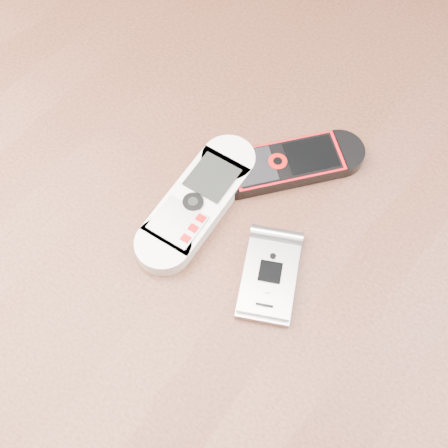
% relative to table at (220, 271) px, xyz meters
% --- Properties ---
extents(ground, '(4.00, 4.00, 0.00)m').
position_rel_table_xyz_m(ground, '(0.00, 0.00, -0.64)').
color(ground, '#472B19').
rests_on(ground, ground).
extents(table, '(1.20, 0.80, 0.75)m').
position_rel_table_xyz_m(table, '(0.00, 0.00, 0.00)').
color(table, black).
rests_on(table, ground).
extents(nokia_white, '(0.07, 0.16, 0.02)m').
position_rel_table_xyz_m(nokia_white, '(-0.03, 0.00, 0.11)').
color(nokia_white, white).
rests_on(nokia_white, table).
extents(nokia_black_red, '(0.14, 0.15, 0.02)m').
position_rel_table_xyz_m(nokia_black_red, '(0.01, 0.09, 0.11)').
color(nokia_black_red, black).
rests_on(nokia_black_red, table).
extents(motorola_razr, '(0.08, 0.10, 0.01)m').
position_rel_table_xyz_m(motorola_razr, '(0.07, -0.02, 0.11)').
color(motorola_razr, '#B3B3B8').
rests_on(motorola_razr, table).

